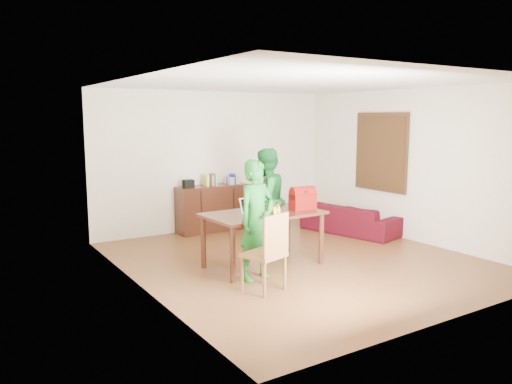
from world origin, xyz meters
TOP-DOWN VIEW (x-y plane):
  - room at (0.01, 0.13)m, footprint 5.20×5.70m
  - table at (-0.63, 0.04)m, footprint 1.77×1.04m
  - chair at (-1.21, -0.89)m, footprint 0.56×0.55m
  - person_near at (-1.05, -0.43)m, footprint 0.67×0.51m
  - person_far at (-0.15, 0.72)m, footprint 0.98×0.85m
  - laptop at (-0.81, -0.05)m, footprint 0.35×0.25m
  - bananas at (-0.66, -0.36)m, footprint 0.17×0.12m
  - bottle at (-0.60, -0.28)m, footprint 0.08×0.08m
  - red_bag at (-0.00, -0.09)m, footprint 0.40×0.26m
  - sofa at (1.95, 0.95)m, footprint 1.18×2.01m

SIDE VIEW (x-z plane):
  - sofa at x=1.95m, z-range 0.00..0.55m
  - chair at x=-1.21m, z-range -0.21..0.80m
  - table at x=-0.63m, z-range 0.30..1.11m
  - person_near at x=-1.05m, z-range 0.00..1.64m
  - bananas at x=-0.66m, z-range 0.81..0.87m
  - person_far at x=-0.15m, z-range 0.00..1.70m
  - laptop at x=-0.81m, z-range 0.74..0.97m
  - bottle at x=-0.60m, z-range 0.81..1.01m
  - red_bag at x=0.00m, z-range 0.81..1.09m
  - room at x=0.01m, z-range -0.14..2.76m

